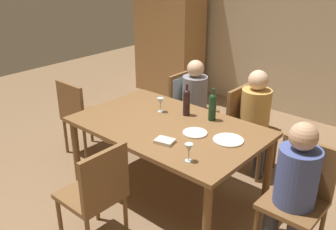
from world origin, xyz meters
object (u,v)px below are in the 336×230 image
(dining_table, at_px, (168,132))
(wine_glass_centre, at_px, (189,149))
(dinner_plate_guest_left, at_px, (228,140))
(chair_far_left, at_px, (186,100))
(chair_right_end, at_px, (299,192))
(wine_bottle_tall_green, at_px, (187,101))
(wine_glass_near_left, at_px, (160,102))
(chair_far_right, at_px, (247,123))
(dinner_plate_host, at_px, (195,133))
(chair_left_end, at_px, (80,113))
(handbag, at_px, (111,134))
(chair_near, at_px, (97,191))
(wine_bottle_dark_red, at_px, (212,106))
(person_man_bearded, at_px, (257,115))
(person_woman_host, at_px, (295,184))
(armoire_cabinet, at_px, (169,28))
(person_man_guest, at_px, (196,99))

(dining_table, relative_size, wine_glass_centre, 11.97)
(dinner_plate_guest_left, bearing_deg, chair_far_left, 143.28)
(chair_right_end, bearing_deg, wine_bottle_tall_green, -9.19)
(wine_glass_near_left, bearing_deg, chair_far_right, 52.26)
(chair_far_right, bearing_deg, dining_table, -18.48)
(wine_bottle_tall_green, xyz_separation_m, dinner_plate_host, (0.32, -0.28, -0.14))
(chair_left_end, relative_size, handbag, 3.29)
(dinner_plate_host, height_order, dinner_plate_guest_left, same)
(chair_left_end, xyz_separation_m, wine_glass_near_left, (1.00, 0.28, 0.32))
(chair_near, distance_m, wine_bottle_dark_red, 1.36)
(person_man_bearded, relative_size, dinner_plate_host, 5.13)
(chair_far_left, bearing_deg, person_woman_host, 61.74)
(wine_bottle_tall_green, bearing_deg, chair_far_left, 128.31)
(chair_far_left, distance_m, wine_bottle_dark_red, 1.01)
(person_woman_host, bearing_deg, dinner_plate_host, -2.52)
(wine_bottle_tall_green, bearing_deg, chair_near, -85.23)
(chair_far_left, xyz_separation_m, wine_bottle_tall_green, (0.51, -0.64, 0.30))
(wine_bottle_dark_red, height_order, wine_glass_centre, wine_bottle_dark_red)
(armoire_cabinet, xyz_separation_m, chair_near, (2.08, -3.25, -0.56))
(chair_far_right, bearing_deg, wine_glass_near_left, -37.74)
(person_man_bearded, distance_m, handbag, 1.88)
(person_woman_host, bearing_deg, wine_glass_centre, 27.59)
(chair_right_end, distance_m, chair_far_right, 1.28)
(chair_far_right, distance_m, wine_glass_near_left, 1.00)
(chair_left_end, bearing_deg, dinner_plate_guest_left, 5.54)
(dinner_plate_host, relative_size, dinner_plate_guest_left, 0.84)
(chair_left_end, bearing_deg, handbag, 90.00)
(dining_table, relative_size, chair_far_right, 1.94)
(armoire_cabinet, bearing_deg, person_woman_host, -35.59)
(chair_right_end, bearing_deg, person_man_guest, -27.36)
(chair_far_left, relative_size, chair_near, 1.00)
(person_man_guest, height_order, handbag, person_man_guest)
(person_woman_host, bearing_deg, chair_far_right, -45.24)
(chair_far_left, xyz_separation_m, handbag, (-0.75, -0.59, -0.48))
(wine_bottle_tall_green, bearing_deg, wine_glass_near_left, -156.95)
(chair_left_end, bearing_deg, chair_far_right, 32.93)
(wine_bottle_dark_red, height_order, wine_glass_near_left, wine_bottle_dark_red)
(wine_bottle_dark_red, distance_m, dinner_plate_host, 0.38)
(chair_left_end, height_order, handbag, chair_left_end)
(wine_bottle_dark_red, xyz_separation_m, wine_glass_centre, (0.31, -0.76, -0.04))
(person_man_bearded, relative_size, wine_glass_near_left, 7.69)
(dinner_plate_host, bearing_deg, chair_far_right, 89.48)
(wine_glass_near_left, xyz_separation_m, handbag, (-1.00, 0.16, -0.74))
(person_woman_host, distance_m, dinner_plate_guest_left, 0.68)
(person_man_bearded, relative_size, person_man_guest, 1.03)
(person_woman_host, height_order, handbag, person_woman_host)
(person_man_bearded, xyz_separation_m, person_man_guest, (-0.80, 0.00, -0.02))
(chair_right_end, relative_size, person_man_bearded, 0.80)
(chair_far_right, distance_m, dinner_plate_guest_left, 0.92)
(wine_glass_near_left, bearing_deg, chair_left_end, -164.65)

